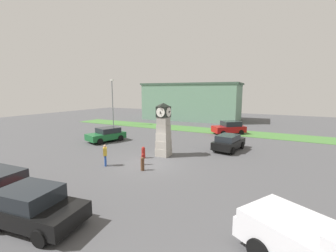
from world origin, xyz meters
TOP-DOWN VIEW (x-y plane):
  - ground_plane at (0.00, 0.00)m, footprint 85.89×85.89m
  - clock_tower at (-0.17, 2.34)m, footprint 1.22×1.21m
  - bollard_near_tower at (-1.29, 1.00)m, footprint 0.30×0.30m
  - bollard_mid_row at (-0.39, -0.41)m, footprint 0.21×0.21m
  - bollard_far_row at (0.25, -1.40)m, footprint 0.25×0.25m
  - car_by_building at (-0.00, -8.66)m, footprint 4.08×2.46m
  - car_far_lot at (2.51, 14.53)m, footprint 4.19×3.98m
  - car_silver_hatch at (-8.22, 4.30)m, footprint 3.07×4.30m
  - car_end_of_row at (4.21, 6.64)m, footprint 2.34×4.14m
  - pedestrian_near_bench at (-2.64, -1.86)m, footprint 0.44×0.46m
  - street_lamp_near_road at (-15.31, 13.43)m, footprint 0.50×0.24m
  - warehouse_blue_far at (-7.23, 26.41)m, footprint 18.21×9.40m
  - grass_verge_far at (2.57, 15.75)m, footprint 51.54×4.28m

SIDE VIEW (x-z plane):
  - ground_plane at x=0.00m, z-range 0.00..0.00m
  - grass_verge_far at x=2.57m, z-range 0.00..0.04m
  - bollard_mid_row at x=-0.39m, z-range 0.01..0.84m
  - bollard_far_row at x=0.25m, z-range 0.01..0.93m
  - bollard_near_tower at x=-1.29m, z-range 0.01..0.94m
  - car_end_of_row at x=4.21m, z-range 0.02..1.46m
  - car_silver_hatch at x=-8.22m, z-range 0.02..1.48m
  - car_by_building at x=0.00m, z-range 0.01..1.56m
  - car_far_lot at x=2.51m, z-range 0.00..1.64m
  - pedestrian_near_bench at x=-2.64m, z-range 0.10..1.67m
  - clock_tower at x=-0.17m, z-range -0.10..4.30m
  - warehouse_blue_far at x=-7.23m, z-range 0.01..6.78m
  - street_lamp_near_road at x=-15.31m, z-range 0.51..7.63m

